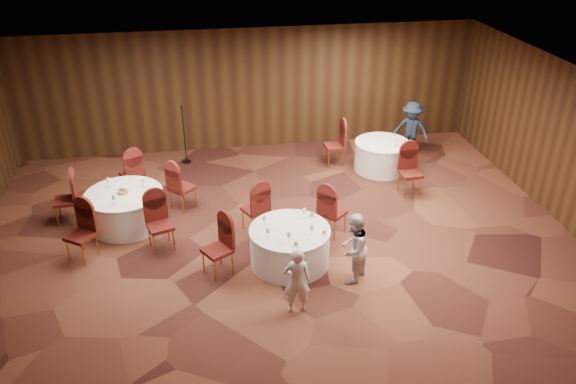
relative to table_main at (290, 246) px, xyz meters
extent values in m
plane|color=black|center=(-0.10, 0.57, -0.38)|extent=(12.00, 12.00, 0.00)
plane|color=silver|center=(-0.10, 0.57, 2.82)|extent=(12.00, 12.00, 0.00)
plane|color=black|center=(-0.10, 5.57, 1.22)|extent=(12.00, 0.00, 12.00)
plane|color=black|center=(-0.10, -4.43, 1.22)|extent=(12.00, 0.00, 12.00)
plane|color=black|center=(5.90, 0.57, 1.22)|extent=(0.00, 10.00, 10.00)
cylinder|color=white|center=(0.00, 0.00, -0.02)|extent=(1.48, 1.48, 0.72)
cylinder|color=white|center=(0.00, 0.00, 0.35)|extent=(1.51, 1.51, 0.03)
cylinder|color=white|center=(-3.15, 1.95, -0.02)|extent=(1.56, 1.56, 0.72)
cylinder|color=white|center=(-3.15, 1.95, 0.35)|extent=(1.59, 1.59, 0.03)
cylinder|color=white|center=(2.94, 3.57, -0.02)|extent=(1.32, 1.32, 0.72)
cylinder|color=white|center=(2.94, 3.57, 0.35)|extent=(1.35, 1.35, 0.03)
cylinder|color=silver|center=(0.33, 0.33, 0.37)|extent=(0.06, 0.06, 0.01)
cylinder|color=silver|center=(0.33, 0.33, 0.43)|extent=(0.01, 0.01, 0.11)
cone|color=silver|center=(0.33, 0.33, 0.53)|extent=(0.08, 0.08, 0.10)
cylinder|color=silver|center=(-0.43, -0.22, 0.37)|extent=(0.06, 0.06, 0.01)
cylinder|color=silver|center=(-0.43, -0.22, 0.43)|extent=(0.01, 0.01, 0.11)
cone|color=silver|center=(-0.43, -0.22, 0.53)|extent=(0.08, 0.08, 0.10)
cylinder|color=silver|center=(0.36, -0.25, 0.37)|extent=(0.06, 0.06, 0.01)
cylinder|color=silver|center=(0.36, -0.25, 0.43)|extent=(0.01, 0.01, 0.11)
cone|color=silver|center=(0.36, -0.25, 0.53)|extent=(0.08, 0.08, 0.10)
cylinder|color=silver|center=(-0.09, -0.40, 0.37)|extent=(0.06, 0.06, 0.01)
cylinder|color=silver|center=(-0.09, -0.40, 0.43)|extent=(0.01, 0.01, 0.11)
cone|color=silver|center=(-0.09, -0.40, 0.53)|extent=(0.08, 0.08, 0.10)
cylinder|color=silver|center=(-0.44, 0.21, 0.37)|extent=(0.06, 0.06, 0.01)
cylinder|color=silver|center=(-0.44, 0.21, 0.43)|extent=(0.01, 0.01, 0.11)
cone|color=silver|center=(-0.44, 0.21, 0.53)|extent=(0.08, 0.08, 0.10)
cylinder|color=white|center=(0.02, -0.54, 0.37)|extent=(0.15, 0.15, 0.01)
sphere|color=#9E6B33|center=(0.02, -0.54, 0.41)|extent=(0.08, 0.08, 0.08)
cylinder|color=white|center=(0.59, -0.25, 0.37)|extent=(0.15, 0.15, 0.01)
sphere|color=#9E6B33|center=(0.59, -0.25, 0.41)|extent=(0.08, 0.08, 0.08)
cylinder|color=white|center=(0.49, 0.37, 0.37)|extent=(0.15, 0.15, 0.01)
sphere|color=#9E6B33|center=(0.49, 0.37, 0.41)|extent=(0.08, 0.08, 0.08)
cylinder|color=silver|center=(-2.75, 2.13, 0.37)|extent=(0.06, 0.06, 0.01)
cylinder|color=silver|center=(-2.75, 2.13, 0.43)|extent=(0.01, 0.01, 0.11)
cone|color=silver|center=(-2.75, 2.13, 0.53)|extent=(0.08, 0.08, 0.10)
cylinder|color=silver|center=(-3.45, 2.25, 0.37)|extent=(0.06, 0.06, 0.01)
cylinder|color=silver|center=(-3.45, 2.25, 0.43)|extent=(0.01, 0.01, 0.11)
cone|color=silver|center=(-3.45, 2.25, 0.53)|extent=(0.08, 0.08, 0.10)
cylinder|color=silver|center=(-3.27, 1.49, 0.37)|extent=(0.06, 0.06, 0.01)
cylinder|color=silver|center=(-3.27, 1.49, 0.43)|extent=(0.01, 0.01, 0.11)
cone|color=silver|center=(-3.27, 1.49, 0.53)|extent=(0.08, 0.08, 0.10)
cylinder|color=brown|center=(-3.15, 1.95, 0.39)|extent=(0.22, 0.22, 0.06)
sphere|color=#9E6B33|center=(-3.18, 1.97, 0.45)|extent=(0.07, 0.07, 0.07)
sphere|color=#9E6B33|center=(-3.11, 1.93, 0.45)|extent=(0.07, 0.07, 0.07)
cylinder|color=silver|center=(3.17, 3.31, 0.37)|extent=(0.06, 0.06, 0.01)
cylinder|color=silver|center=(3.17, 3.31, 0.43)|extent=(0.01, 0.01, 0.11)
cone|color=silver|center=(3.17, 3.31, 0.53)|extent=(0.08, 0.08, 0.10)
cylinder|color=black|center=(-1.89, 4.83, -0.37)|extent=(0.24, 0.24, 0.02)
cylinder|color=black|center=(-1.89, 4.83, 0.39)|extent=(0.02, 0.02, 1.49)
cylinder|color=black|center=(-1.89, 4.88, 1.10)|extent=(0.04, 0.12, 0.04)
imported|color=silver|center=(-0.12, -1.37, 0.25)|extent=(0.47, 0.32, 1.24)
imported|color=silver|center=(1.01, -0.70, 0.30)|extent=(0.81, 0.83, 1.35)
imported|color=#162033|center=(3.92, 4.23, 0.37)|extent=(1.11, 1.00, 1.49)
camera|label=1|loc=(-1.49, -8.59, 5.89)|focal=35.00mm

